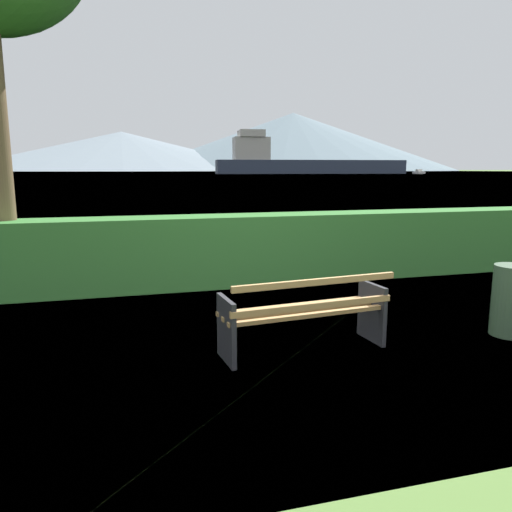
{
  "coord_description": "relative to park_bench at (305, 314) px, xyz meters",
  "views": [
    {
      "loc": [
        -1.84,
        -4.79,
        1.97
      ],
      "look_at": [
        0.0,
        1.93,
        0.72
      ],
      "focal_mm": 34.14,
      "sensor_mm": 36.0,
      "label": 1
    }
  ],
  "objects": [
    {
      "name": "ground_plane",
      "position": [
        -0.01,
        0.06,
        -0.43
      ],
      "size": [
        1400.0,
        1400.0,
        0.0
      ],
      "primitive_type": "plane",
      "color": "#567A38"
    },
    {
      "name": "distant_hills",
      "position": [
        -35.54,
        535.96,
        30.55
      ],
      "size": [
        837.39,
        360.06,
        71.93
      ],
      "color": "gray",
      "rests_on": "ground_plane"
    },
    {
      "name": "water_surface",
      "position": [
        -0.01,
        307.67,
        -0.43
      ],
      "size": [
        620.0,
        620.0,
        0.0
      ],
      "primitive_type": "plane",
      "color": "#7A99A8",
      "rests_on": "ground_plane"
    },
    {
      "name": "cargo_ship_large",
      "position": [
        66.01,
        181.46,
        4.25
      ],
      "size": [
        76.81,
        19.34,
        16.72
      ],
      "color": "#2D384C",
      "rests_on": "water_surface"
    },
    {
      "name": "park_bench",
      "position": [
        0.0,
        0.0,
        0.0
      ],
      "size": [
        1.89,
        0.75,
        0.87
      ],
      "color": "tan",
      "rests_on": "ground_plane"
    },
    {
      "name": "fishing_boat_near",
      "position": [
        112.88,
        168.01,
        0.21
      ],
      "size": [
        4.64,
        8.64,
        1.78
      ],
      "color": "silver",
      "rests_on": "water_surface"
    },
    {
      "name": "hedge_row",
      "position": [
        -0.01,
        3.34,
        0.16
      ],
      "size": [
        12.45,
        0.8,
        1.19
      ],
      "primitive_type": "cube",
      "color": "#387A33",
      "rests_on": "ground_plane"
    },
    {
      "name": "trash_bin",
      "position": [
        2.56,
        -0.13,
        -0.01
      ],
      "size": [
        0.44,
        0.44,
        0.85
      ],
      "primitive_type": "cylinder",
      "color": "#385138",
      "rests_on": "ground_plane"
    }
  ]
}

